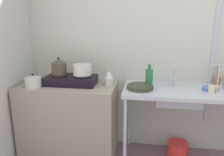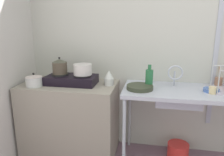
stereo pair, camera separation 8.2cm
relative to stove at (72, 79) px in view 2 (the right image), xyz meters
name	(u,v)px [view 2 (the right image)]	position (x,y,z in m)	size (l,w,h in m)	color
wall_back	(197,49)	(1.39, 0.35, 0.34)	(4.80, 0.10, 2.50)	beige
wall_metal_strip	(218,38)	(1.58, 0.30, 0.46)	(0.05, 0.01, 2.00)	#B0B4C5
counter_concrete	(71,118)	(-0.03, 0.00, -0.48)	(1.08, 0.61, 0.86)	gray
counter_sink	(187,96)	(1.27, 0.00, -0.12)	(1.33, 0.61, 0.86)	#B0B4C5
stove	(72,79)	(0.00, 0.00, 0.00)	(0.56, 0.31, 0.11)	black
pot_on_left_burner	(60,66)	(-0.14, 0.00, 0.15)	(0.17, 0.17, 0.19)	#493F32
pot_on_right_burner	(83,69)	(0.14, 0.00, 0.12)	(0.21, 0.21, 0.12)	silver
pot_beside_stove	(34,81)	(-0.37, -0.17, 0.01)	(0.18, 0.18, 0.15)	silver
percolator	(109,78)	(0.43, 0.03, 0.03)	(0.11, 0.11, 0.17)	silver
sink_basin	(178,97)	(1.17, -0.04, -0.13)	(0.45, 0.30, 0.15)	#B0B4C5
faucet	(175,73)	(1.14, 0.08, 0.10)	(0.16, 0.09, 0.24)	#B0B4C5
frying_pan	(140,87)	(0.78, -0.06, -0.03)	(0.28, 0.28, 0.04)	#343A29
cup_by_rack	(212,90)	(1.49, -0.08, -0.02)	(0.07, 0.07, 0.07)	beige
small_bowl_on_drainboard	(211,90)	(1.49, -0.02, -0.03)	(0.15, 0.15, 0.04)	#4A6CB8
bottle_by_sink	(149,78)	(0.87, 0.02, 0.05)	(0.08, 0.08, 0.25)	#26693D
utensil_jar	(218,81)	(1.63, 0.24, 0.00)	(0.08, 0.08, 0.23)	#966952
bucket_on_floor	(178,151)	(1.24, 0.08, -0.82)	(0.24, 0.24, 0.18)	red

